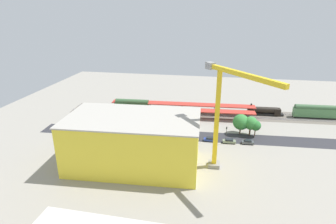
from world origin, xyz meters
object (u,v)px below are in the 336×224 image
(passenger_coach, at_px, (316,111))
(street_tree_1, at_px, (158,117))
(parked_car_0, at_px, (248,142))
(parked_car_3, at_px, (193,139))
(platform_canopy_near, at_px, (185,110))
(box_truck_1, at_px, (123,136))
(freight_coach_far, at_px, (132,105))
(parked_car_1, at_px, (229,141))
(street_tree_3, at_px, (241,122))
(locomotive, at_px, (265,111))
(construction_building, at_px, (134,142))
(platform_canopy_far, at_px, (182,104))
(street_tree_0, at_px, (251,123))
(parked_car_2, at_px, (210,139))
(box_truck_0, at_px, (104,133))
(traffic_light, at_px, (226,133))
(street_tree_2, at_px, (256,126))
(street_tree_4, at_px, (111,114))
(tower_crane, at_px, (223,111))

(passenger_coach, distance_m, street_tree_1, 72.04)
(parked_car_0, height_order, parked_car_3, parked_car_3)
(platform_canopy_near, bearing_deg, box_truck_1, 53.42)
(freight_coach_far, bearing_deg, parked_car_1, 149.63)
(parked_car_0, bearing_deg, street_tree_3, -75.56)
(locomotive, bearing_deg, construction_building, 48.37)
(platform_canopy_far, height_order, parked_car_3, platform_canopy_far)
(parked_car_1, height_order, street_tree_0, street_tree_0)
(platform_canopy_near, distance_m, locomotive, 38.13)
(parked_car_1, bearing_deg, freight_coach_far, -30.37)
(parked_car_2, distance_m, parked_car_3, 6.14)
(box_truck_0, bearing_deg, traffic_light, -176.92)
(parked_car_1, distance_m, street_tree_2, 13.18)
(parked_car_3, height_order, street_tree_0, street_tree_0)
(freight_coach_far, bearing_deg, street_tree_1, 132.81)
(street_tree_4, distance_m, traffic_light, 48.47)
(parked_car_0, height_order, street_tree_4, street_tree_4)
(street_tree_3, bearing_deg, parked_car_2, 37.88)
(parked_car_2, relative_size, street_tree_3, 0.56)
(platform_canopy_far, relative_size, tower_crane, 2.11)
(street_tree_3, distance_m, street_tree_4, 53.32)
(freight_coach_far, bearing_deg, street_tree_4, 78.80)
(locomotive, xyz_separation_m, construction_building, (47.28, 53.19, 6.01))
(parked_car_1, distance_m, street_tree_4, 49.79)
(passenger_coach, distance_m, box_truck_1, 86.70)
(street_tree_3, bearing_deg, passenger_coach, -145.91)
(platform_canopy_near, xyz_separation_m, parked_car_0, (-26.00, 21.62, -3.19))
(street_tree_0, bearing_deg, street_tree_2, 156.94)
(platform_canopy_far, bearing_deg, freight_coach_far, 5.78)
(street_tree_2, bearing_deg, platform_canopy_near, -25.95)
(box_truck_1, bearing_deg, parked_car_3, -170.54)
(construction_building, bearing_deg, street_tree_2, -147.44)
(parked_car_2, height_order, parked_car_3, parked_car_3)
(parked_car_3, bearing_deg, street_tree_4, -13.66)
(street_tree_3, bearing_deg, construction_building, 40.75)
(street_tree_3, bearing_deg, traffic_light, 60.28)
(passenger_coach, xyz_separation_m, street_tree_3, (34.71, 23.49, 1.68))
(platform_canopy_far, distance_m, street_tree_0, 35.80)
(street_tree_0, relative_size, street_tree_2, 1.19)
(platform_canopy_far, bearing_deg, box_truck_0, 51.26)
(parked_car_2, xyz_separation_m, street_tree_4, (41.84, -8.11, 4.23))
(parked_car_1, relative_size, tower_crane, 0.15)
(locomotive, distance_m, box_truck_1, 67.58)
(platform_canopy_near, bearing_deg, parked_car_3, 105.42)
(passenger_coach, distance_m, freight_coach_far, 84.66)
(street_tree_3, bearing_deg, tower_crane, 74.29)
(parked_car_3, distance_m, box_truck_0, 34.20)
(box_truck_1, bearing_deg, platform_canopy_far, -117.89)
(street_tree_4, bearing_deg, street_tree_2, 179.44)
(platform_canopy_far, bearing_deg, platform_canopy_near, 106.37)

